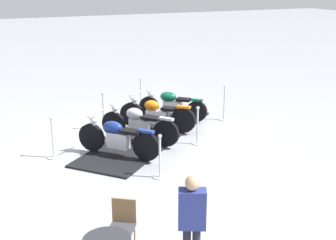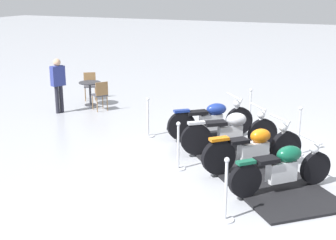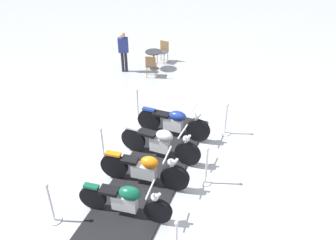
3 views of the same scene
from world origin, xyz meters
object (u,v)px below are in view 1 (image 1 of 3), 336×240
Objects in this scene: stanchion_right_rear at (53,145)px; bystander_person at (192,218)px; stanchion_right_front at (141,98)px; motorcycle_forest at (171,105)px; motorcycle_chrome at (138,123)px; stanchion_left_rear at (160,164)px; stanchion_left_front at (224,108)px; motorcycle_navy at (117,137)px; stanchion_left_mid at (197,131)px; cafe_chair_near_table at (122,223)px; stanchion_right_mid at (104,116)px; motorcycle_copper at (156,114)px.

bystander_person reaches higher than stanchion_right_rear.
stanchion_right_rear is (-3.52, -3.15, -0.05)m from stanchion_right_front.
bystander_person is (-3.00, -7.30, 0.49)m from motorcycle_forest.
motorcycle_chrome is 5.97m from bystander_person.
motorcycle_forest is 1.63× the size of stanchion_left_rear.
stanchion_left_rear is 4.72m from stanchion_left_front.
stanchion_right_rear is at bearing 26.48° from motorcycle_navy.
motorcycle_forest is at bearing -86.72° from motorcycle_chrome.
stanchion_left_mid is 0.63× the size of bystander_person.
motorcycle_chrome is at bearing 85.67° from motorcycle_forest.
motorcycle_navy is 2.25m from stanchion_left_mid.
stanchion_left_rear is 0.96× the size of stanchion_right_rear.
stanchion_left_rear reaches higher than cafe_chair_near_table.
motorcycle_chrome is 3.25m from stanchion_right_front.
stanchion_left_rear is 0.62× the size of bystander_person.
stanchion_left_front is (1.51, -0.65, -0.12)m from motorcycle_forest.
bystander_person is (0.72, -1.02, 0.45)m from cafe_chair_near_table.
stanchion_right_mid is at bearing 170.92° from stanchion_left_front.
stanchion_right_mid is 2.36m from stanchion_right_rear.
cafe_chair_near_table is (-5.23, -5.62, 0.16)m from stanchion_left_front.
motorcycle_navy is 2.21m from stanchion_right_mid.
stanchion_left_mid is 3.75m from stanchion_right_rear.
stanchion_right_front is at bearing -168.86° from cafe_chair_near_table.
stanchion_right_rear is at bearing 54.97° from motorcycle_chrome.
stanchion_left_front reaches higher than motorcycle_chrome.
stanchion_right_front is at bearing 73.44° from stanchion_left_rear.
motorcycle_forest is 7.91m from bystander_person.
bystander_person reaches higher than motorcycle_forest.
motorcycle_copper is 1.60× the size of stanchion_right_front.
stanchion_right_mid reaches higher than stanchion_left_front.
motorcycle_chrome is 1.66× the size of stanchion_right_mid.
bystander_person is at bearing -80.48° from stanchion_right_rear.
stanchion_right_rear is at bearing 66.24° from motorcycle_forest.
stanchion_left_front reaches higher than stanchion_right_rear.
motorcycle_copper is 1.53m from stanchion_right_mid.
motorcycle_navy is at bearing -22.55° from stanchion_right_rear.
motorcycle_copper is 0.92× the size of motorcycle_chrome.
motorcycle_navy is 1.61× the size of stanchion_left_front.
cafe_chair_near_table is at bearing 103.06° from motorcycle_forest.
motorcycle_forest is 7.30m from cafe_chair_near_table.
motorcycle_chrome is at bearing 81.33° from stanchion_left_rear.
motorcycle_navy is (-1.67, -1.49, 0.02)m from motorcycle_copper.
stanchion_right_front is at bearing -30.27° from motorcycle_forest.
bystander_person is (-2.75, -5.07, 0.63)m from stanchion_left_mid.
stanchion_left_mid is 5.80m from bystander_person.
stanchion_right_rear is at bearing -138.17° from stanchion_right_mid.
motorcycle_forest is 1.82× the size of cafe_chair_near_table.
stanchion_right_rear is 0.64× the size of bystander_person.
stanchion_right_front is 3.75m from stanchion_left_mid.
stanchion_right_front reaches higher than stanchion_right_rear.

